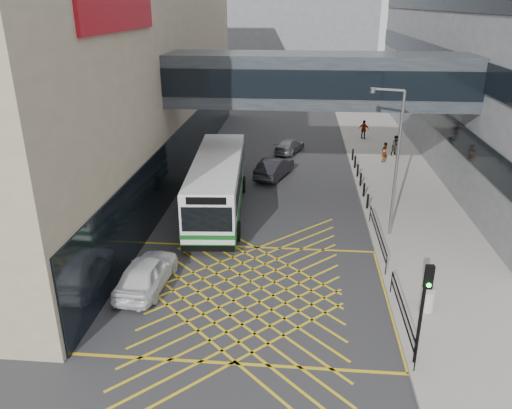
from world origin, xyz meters
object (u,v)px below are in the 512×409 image
(car_silver, at_px, (289,145))
(pedestrian_b, at_px, (396,146))
(car_dark, at_px, (274,168))
(litter_bin, at_px, (428,301))
(traffic_light, at_px, (424,301))
(street_lamp, at_px, (394,155))
(pedestrian_c, at_px, (364,130))
(bus, at_px, (218,183))
(car_white, at_px, (146,272))
(pedestrian_a, at_px, (384,152))

(car_silver, height_order, pedestrian_b, pedestrian_b)
(car_dark, xyz_separation_m, litter_bin, (7.10, -16.53, -0.11))
(traffic_light, distance_m, street_lamp, 10.83)
(litter_bin, height_order, pedestrian_c, pedestrian_c)
(bus, height_order, car_dark, bus)
(car_silver, relative_size, street_lamp, 0.52)
(street_lamp, relative_size, pedestrian_c, 4.54)
(car_white, height_order, pedestrian_c, pedestrian_c)
(bus, distance_m, pedestrian_a, 15.55)
(street_lamp, xyz_separation_m, litter_bin, (0.53, -7.29, -3.94))
(litter_bin, distance_m, pedestrian_b, 22.55)
(car_silver, distance_m, street_lamp, 17.20)
(traffic_light, bearing_deg, car_white, 155.00)
(car_silver, height_order, traffic_light, traffic_light)
(car_dark, height_order, litter_bin, car_dark)
(bus, distance_m, car_dark, 7.35)
(traffic_light, bearing_deg, car_silver, 97.82)
(traffic_light, relative_size, pedestrian_b, 2.40)
(street_lamp, xyz_separation_m, pedestrian_a, (1.78, 13.20, -3.61))
(litter_bin, bearing_deg, pedestrian_c, 89.06)
(traffic_light, bearing_deg, pedestrian_a, 81.25)
(car_white, xyz_separation_m, pedestrian_a, (13.13, 19.52, 0.18))
(car_silver, distance_m, pedestrian_b, 8.69)
(car_dark, height_order, pedestrian_a, pedestrian_a)
(car_silver, bearing_deg, street_lamp, 127.21)
(car_dark, distance_m, pedestrian_c, 13.45)
(pedestrian_b, height_order, pedestrian_c, pedestrian_c)
(car_silver, xyz_separation_m, litter_bin, (6.21, -23.05, -0.01))
(car_silver, relative_size, pedestrian_b, 2.45)
(car_white, bearing_deg, pedestrian_b, -119.59)
(car_silver, bearing_deg, pedestrian_b, -166.79)
(car_dark, xyz_separation_m, street_lamp, (6.57, -9.24, 3.83))
(car_silver, distance_m, traffic_light, 26.98)
(car_dark, relative_size, car_silver, 1.15)
(street_lamp, xyz_separation_m, pedestrian_c, (0.98, 20.36, -3.54))
(street_lamp, height_order, litter_bin, street_lamp)
(pedestrian_a, bearing_deg, street_lamp, 38.38)
(car_dark, bearing_deg, bus, 83.91)
(pedestrian_b, distance_m, pedestrian_c, 5.61)
(car_dark, distance_m, pedestrian_a, 9.24)
(car_white, bearing_deg, traffic_light, 162.24)
(pedestrian_a, bearing_deg, car_dark, -18.59)
(street_lamp, bearing_deg, car_silver, 125.78)
(car_white, xyz_separation_m, street_lamp, (11.35, 6.32, 3.79))
(car_silver, distance_m, litter_bin, 23.87)
(pedestrian_a, bearing_deg, car_silver, -62.91)
(car_silver, bearing_deg, car_dark, 99.60)
(car_dark, bearing_deg, pedestrian_c, -105.75)
(litter_bin, bearing_deg, car_silver, 105.07)
(street_lamp, height_order, pedestrian_c, street_lamp)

